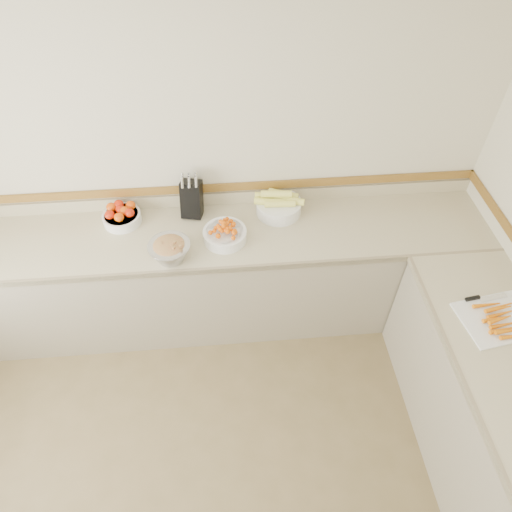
{
  "coord_description": "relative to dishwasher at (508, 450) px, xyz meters",
  "views": [
    {
      "loc": [
        0.18,
        -0.58,
        3.07
      ],
      "look_at": [
        0.35,
        1.35,
        1.0
      ],
      "focal_mm": 32.0,
      "sensor_mm": 36.0,
      "label": 1
    }
  ],
  "objects": [
    {
      "name": "cherry_tomato_bowl",
      "position": [
        -1.53,
        1.37,
        0.52
      ],
      "size": [
        0.29,
        0.29,
        0.16
      ],
      "color": "white",
      "rests_on": "counter_back"
    },
    {
      "name": "rhubarb_bowl",
      "position": [
        -1.89,
        1.22,
        0.55
      ],
      "size": [
        0.27,
        0.27,
        0.16
      ],
      "color": "#B2B2BA",
      "rests_on": "counter_back"
    },
    {
      "name": "cutting_board",
      "position": [
        0.01,
        0.57,
        0.49
      ],
      "size": [
        0.47,
        0.39,
        0.06
      ],
      "color": "white",
      "rests_on": "counter_right"
    },
    {
      "name": "dishwasher",
      "position": [
        0.0,
        0.0,
        0.0
      ],
      "size": [
        0.63,
        0.6,
        0.84
      ],
      "color": "white",
      "rests_on": "ground_plane"
    },
    {
      "name": "counter_back",
      "position": [
        -1.69,
        1.43,
        0.02
      ],
      "size": [
        4.0,
        0.65,
        1.08
      ],
      "color": "#BDB189",
      "rests_on": "ground_plane"
    },
    {
      "name": "back_wall",
      "position": [
        -1.69,
        1.75,
        0.87
      ],
      "size": [
        4.0,
        0.0,
        4.0
      ],
      "primitive_type": "plane",
      "rotation": [
        1.57,
        0.0,
        0.0
      ],
      "color": "beige",
      "rests_on": "ground_plane"
    },
    {
      "name": "knife_block",
      "position": [
        -1.75,
        1.65,
        0.61
      ],
      "size": [
        0.17,
        0.2,
        0.34
      ],
      "color": "black",
      "rests_on": "counter_back"
    },
    {
      "name": "tomato_bowl",
      "position": [
        -2.24,
        1.61,
        0.53
      ],
      "size": [
        0.27,
        0.27,
        0.13
      ],
      "color": "white",
      "rests_on": "counter_back"
    },
    {
      "name": "corn_bowl",
      "position": [
        -1.14,
        1.61,
        0.54
      ],
      "size": [
        0.36,
        0.32,
        0.19
      ],
      "color": "white",
      "rests_on": "counter_back"
    }
  ]
}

